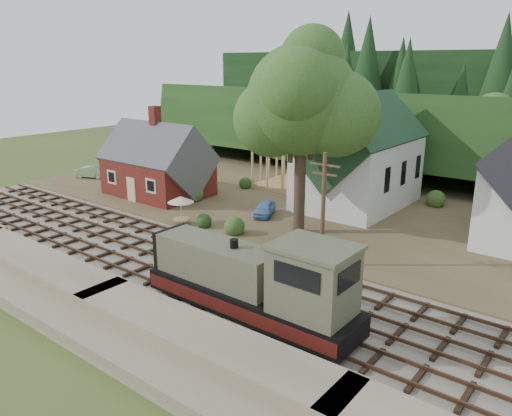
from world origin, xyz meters
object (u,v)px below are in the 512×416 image
Objects in this scene: locomotive at (256,283)px; car_blue at (265,208)px; car_green at (92,172)px; patio_set at (181,201)px.

locomotive reaches higher than car_blue.
car_green is 21.92m from patio_set.
locomotive reaches higher than patio_set.
locomotive is 5.20× the size of patio_set.
car_green is at bearing 165.06° from patio_set.
locomotive is at bearing -29.95° from patio_set.
car_blue is 0.94× the size of car_green.
car_green is at bearing 158.50° from locomotive.
car_green is (-35.89, 14.14, -1.26)m from locomotive.
patio_set reaches higher than car_green.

